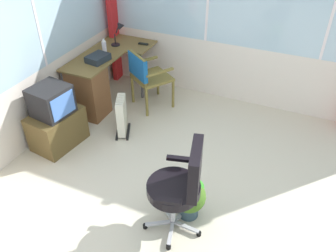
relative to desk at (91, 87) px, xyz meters
name	(u,v)px	position (x,y,z in m)	size (l,w,h in m)	color
ground	(198,218)	(-1.22, -2.07, -0.44)	(5.74, 5.73, 0.06)	beige
east_window_panel	(266,15)	(1.18, -2.07, 0.93)	(0.07, 4.73, 2.69)	silver
curtain_corner	(111,0)	(1.05, 0.20, 0.89)	(0.23, 0.07, 2.59)	red
desk	(91,87)	(0.00, 0.00, 0.00)	(1.44, 0.80, 0.75)	brown
desk_lamp	(120,30)	(0.79, -0.07, 0.56)	(0.23, 0.20, 0.34)	black
tv_remote	(143,44)	(0.90, -0.39, 0.35)	(0.04, 0.15, 0.02)	black
spray_bottle	(104,45)	(0.43, 0.00, 0.45)	(0.06, 0.06, 0.22)	silver
paper_tray	(98,58)	(0.15, -0.08, 0.39)	(0.30, 0.23, 0.09)	#212930
wooden_armchair	(145,73)	(0.41, -0.65, 0.15)	(0.67, 0.67, 0.86)	olive
office_chair	(182,183)	(-1.40, -1.94, 0.19)	(0.63, 0.56, 1.01)	#B7B7BF
tv_on_stand	(56,120)	(-0.82, -0.02, -0.04)	(0.69, 0.52, 0.83)	brown
space_heater	(122,115)	(-0.27, -0.64, -0.14)	(0.41, 0.30, 0.53)	silver
potted_plant	(190,197)	(-1.23, -1.97, -0.15)	(0.34, 0.34, 0.44)	#304550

